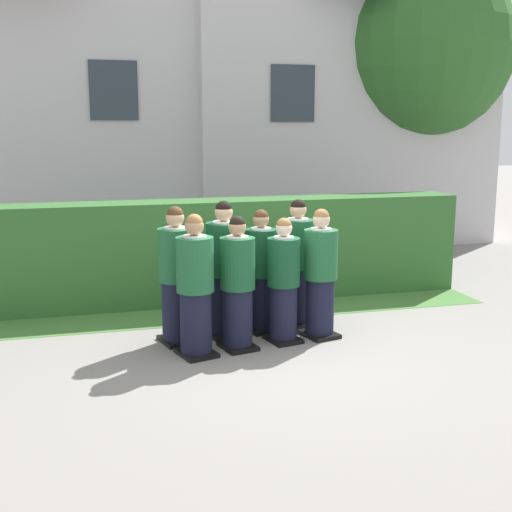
% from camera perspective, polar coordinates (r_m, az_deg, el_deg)
% --- Properties ---
extents(ground_plane, '(60.00, 60.00, 0.00)m').
position_cam_1_polar(ground_plane, '(8.30, 0.51, -7.49)').
color(ground_plane, gray).
extents(student_front_row_0, '(0.50, 0.56, 1.65)m').
position_cam_1_polar(student_front_row_0, '(7.77, -5.11, -2.79)').
color(student_front_row_0, black).
rests_on(student_front_row_0, ground).
extents(student_front_row_1, '(0.46, 0.53, 1.60)m').
position_cam_1_polar(student_front_row_1, '(7.98, -1.56, -2.57)').
color(student_front_row_1, black).
rests_on(student_front_row_1, ground).
extents(student_front_row_2, '(0.44, 0.53, 1.54)m').
position_cam_1_polar(student_front_row_2, '(8.26, 2.32, -2.33)').
color(student_front_row_2, black).
rests_on(student_front_row_2, ground).
extents(student_front_row_3, '(0.47, 0.54, 1.62)m').
position_cam_1_polar(student_front_row_3, '(8.47, 5.42, -1.73)').
color(student_front_row_3, black).
rests_on(student_front_row_3, ground).
extents(student_rear_row_0, '(0.49, 0.56, 1.68)m').
position_cam_1_polar(student_rear_row_0, '(8.25, -6.69, -1.90)').
color(student_rear_row_0, black).
rests_on(student_rear_row_0, ground).
extents(student_rear_row_1, '(0.50, 0.57, 1.72)m').
position_cam_1_polar(student_rear_row_1, '(8.43, -2.68, -1.42)').
color(student_rear_row_1, black).
rests_on(student_rear_row_1, ground).
extents(student_rear_row_2, '(0.46, 0.53, 1.58)m').
position_cam_1_polar(student_rear_row_2, '(8.67, 0.41, -1.51)').
color(student_rear_row_2, black).
rests_on(student_rear_row_2, ground).
extents(student_rear_row_3, '(0.49, 0.57, 1.68)m').
position_cam_1_polar(student_rear_row_3, '(8.96, 3.50, -0.81)').
color(student_rear_row_3, black).
rests_on(student_rear_row_3, ground).
extents(hedge, '(7.47, 0.70, 1.52)m').
position_cam_1_polar(hedge, '(10.24, -2.93, 0.49)').
color(hedge, '#33662D').
rests_on(hedge, ground).
extents(school_building_main, '(8.30, 4.56, 7.59)m').
position_cam_1_polar(school_building_main, '(15.60, -19.17, 15.11)').
color(school_building_main, silver).
rests_on(school_building_main, ground).
extents(school_building_annex, '(6.99, 3.35, 7.17)m').
position_cam_1_polar(school_building_annex, '(15.81, 6.55, 14.78)').
color(school_building_annex, silver).
rests_on(school_building_annex, ground).
extents(oak_tree_right, '(3.87, 3.87, 6.17)m').
position_cam_1_polar(oak_tree_right, '(15.65, 13.84, 16.59)').
color(oak_tree_right, brown).
rests_on(oak_tree_right, ground).
extents(lawn_strip, '(7.47, 0.90, 0.01)m').
position_cam_1_polar(lawn_strip, '(9.65, -1.86, -4.79)').
color(lawn_strip, '#477A38').
rests_on(lawn_strip, ground).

